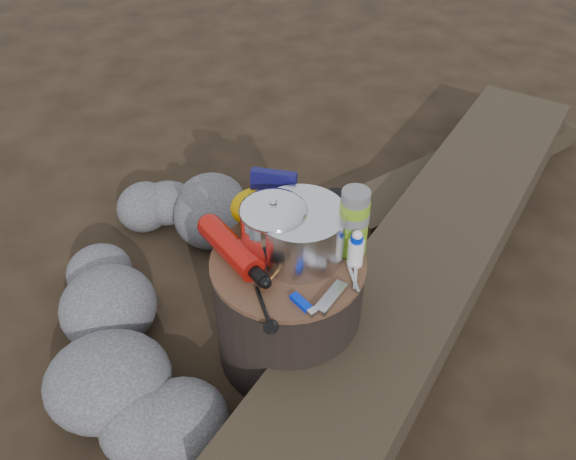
{
  "coord_description": "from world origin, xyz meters",
  "views": [
    {
      "loc": [
        -0.04,
        -1.13,
        1.46
      ],
      "look_at": [
        0.0,
        0.0,
        0.48
      ],
      "focal_mm": 37.47,
      "sensor_mm": 36.0,
      "label": 1
    }
  ],
  "objects_px": {
    "camping_pot": "(274,228)",
    "travel_mug": "(336,215)",
    "log_main": "(435,251)",
    "stump": "(288,309)",
    "fuel_bottle": "(231,248)",
    "thermos": "(354,222)"
  },
  "relations": [
    {
      "from": "stump",
      "to": "travel_mug",
      "type": "xyz_separation_m",
      "value": [
        0.13,
        0.11,
        0.25
      ]
    },
    {
      "from": "stump",
      "to": "log_main",
      "type": "bearing_deg",
      "value": 32.79
    },
    {
      "from": "camping_pot",
      "to": "travel_mug",
      "type": "relative_size",
      "value": 1.44
    },
    {
      "from": "travel_mug",
      "to": "log_main",
      "type": "bearing_deg",
      "value": 29.92
    },
    {
      "from": "stump",
      "to": "log_main",
      "type": "xyz_separation_m",
      "value": [
        0.51,
        0.33,
        -0.1
      ]
    },
    {
      "from": "log_main",
      "to": "travel_mug",
      "type": "distance_m",
      "value": 0.55
    },
    {
      "from": "stump",
      "to": "travel_mug",
      "type": "height_order",
      "value": "travel_mug"
    },
    {
      "from": "stump",
      "to": "thermos",
      "type": "relative_size",
      "value": 2.13
    },
    {
      "from": "fuel_bottle",
      "to": "thermos",
      "type": "height_order",
      "value": "thermos"
    },
    {
      "from": "log_main",
      "to": "travel_mug",
      "type": "height_order",
      "value": "travel_mug"
    },
    {
      "from": "log_main",
      "to": "camping_pot",
      "type": "height_order",
      "value": "camping_pot"
    },
    {
      "from": "log_main",
      "to": "fuel_bottle",
      "type": "relative_size",
      "value": 7.58
    },
    {
      "from": "fuel_bottle",
      "to": "travel_mug",
      "type": "relative_size",
      "value": 2.39
    },
    {
      "from": "stump",
      "to": "fuel_bottle",
      "type": "bearing_deg",
      "value": 172.8
    },
    {
      "from": "stump",
      "to": "fuel_bottle",
      "type": "distance_m",
      "value": 0.27
    },
    {
      "from": "travel_mug",
      "to": "stump",
      "type": "bearing_deg",
      "value": -140.01
    },
    {
      "from": "stump",
      "to": "fuel_bottle",
      "type": "height_order",
      "value": "fuel_bottle"
    },
    {
      "from": "log_main",
      "to": "travel_mug",
      "type": "relative_size",
      "value": 18.15
    },
    {
      "from": "camping_pot",
      "to": "log_main",
      "type": "bearing_deg",
      "value": 28.3
    },
    {
      "from": "camping_pot",
      "to": "travel_mug",
      "type": "bearing_deg",
      "value": 24.53
    },
    {
      "from": "fuel_bottle",
      "to": "thermos",
      "type": "relative_size",
      "value": 1.48
    },
    {
      "from": "travel_mug",
      "to": "thermos",
      "type": "bearing_deg",
      "value": -64.06
    }
  ]
}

